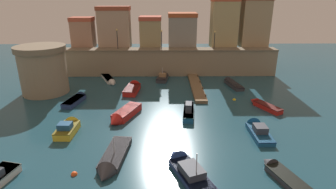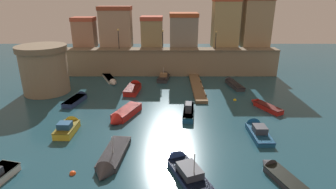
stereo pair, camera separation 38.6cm
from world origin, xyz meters
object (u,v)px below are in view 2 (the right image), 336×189
at_px(moored_boat_13, 256,129).
at_px(quay_lamp_1, 163,36).
at_px(moored_boat_7, 185,169).
at_px(mooring_buoy_1, 235,100).
at_px(moored_boat_3, 110,161).
at_px(quay_lamp_0, 118,36).
at_px(moored_boat_1, 278,173).
at_px(quay_lamp_2, 216,37).
at_px(moored_boat_10, 134,88).
at_px(moored_boat_12, 69,126).
at_px(moored_boat_4, 123,115).
at_px(moored_boat_9, 78,98).
at_px(moored_boat_2, 264,106).
at_px(mooring_buoy_0, 73,174).
at_px(moored_boat_8, 232,83).
at_px(fortress_tower, 44,69).
at_px(moored_boat_11, 164,77).
at_px(moored_boat_6, 110,79).
at_px(moored_boat_5, 189,109).

bearing_deg(moored_boat_13, quay_lamp_1, 24.32).
distance_m(moored_boat_7, mooring_buoy_1, 18.21).
distance_m(quay_lamp_1, moored_boat_3, 29.26).
bearing_deg(quay_lamp_0, quay_lamp_1, -0.00).
relative_size(moored_boat_1, moored_boat_7, 0.69).
height_order(quay_lamp_2, moored_boat_3, quay_lamp_2).
bearing_deg(moored_boat_13, moored_boat_10, 46.77).
height_order(moored_boat_1, moored_boat_12, moored_boat_12).
height_order(quay_lamp_1, moored_boat_13, quay_lamp_1).
distance_m(quay_lamp_1, moored_boat_13, 25.43).
height_order(moored_boat_4, moored_boat_9, moored_boat_4).
bearing_deg(moored_boat_2, moored_boat_12, 78.20).
bearing_deg(moored_boat_2, mooring_buoy_0, 97.58).
xyz_separation_m(moored_boat_2, moored_boat_10, (-17.52, 6.94, 0.08)).
relative_size(moored_boat_13, mooring_buoy_1, 12.81).
height_order(quay_lamp_0, moored_boat_4, quay_lamp_0).
distance_m(quay_lamp_0, moored_boat_2, 27.05).
bearing_deg(moored_boat_13, moored_boat_3, 111.81).
distance_m(moored_boat_8, mooring_buoy_0, 29.67).
bearing_deg(moored_boat_2, fortress_tower, 51.54).
xyz_separation_m(mooring_buoy_0, mooring_buoy_1, (17.04, 16.59, 0.00)).
bearing_deg(moored_boat_2, moored_boat_3, 98.75).
relative_size(moored_boat_4, mooring_buoy_0, 11.66).
bearing_deg(mooring_buoy_1, quay_lamp_1, 127.93).
relative_size(moored_boat_10, moored_boat_11, 1.17).
height_order(moored_boat_7, moored_boat_8, moored_boat_7).
xyz_separation_m(moored_boat_3, moored_boat_13, (14.40, 5.90, 0.07)).
xyz_separation_m(moored_boat_3, moored_boat_10, (-0.18, 19.39, 0.14)).
height_order(quay_lamp_0, mooring_buoy_0, quay_lamp_0).
bearing_deg(moored_boat_1, moored_boat_10, 15.59).
bearing_deg(moored_boat_6, moored_boat_7, -0.48).
height_order(moored_boat_9, moored_boat_13, moored_boat_13).
relative_size(moored_boat_2, moored_boat_10, 0.91).
bearing_deg(quay_lamp_1, moored_boat_1, -71.87).
distance_m(moored_boat_3, moored_boat_8, 26.89).
relative_size(moored_boat_12, mooring_buoy_1, 9.80).
bearing_deg(moored_boat_13, fortress_tower, 64.61).
relative_size(moored_boat_1, moored_boat_8, 0.81).
bearing_deg(fortress_tower, moored_boat_8, 6.94).
xyz_separation_m(moored_boat_6, moored_boat_9, (-2.64, -9.11, 0.05)).
relative_size(quay_lamp_0, moored_boat_13, 0.61).
distance_m(quay_lamp_1, mooring_buoy_1, 17.88).
xyz_separation_m(moored_boat_5, moored_boat_11, (-3.23, 14.24, -0.11)).
bearing_deg(moored_boat_1, mooring_buoy_1, -19.26).
xyz_separation_m(moored_boat_2, moored_boat_3, (-17.34, -12.45, -0.06)).
bearing_deg(moored_boat_6, quay_lamp_2, 78.57).
xyz_separation_m(quay_lamp_0, moored_boat_3, (3.61, -28.21, -6.70)).
height_order(fortress_tower, moored_boat_13, fortress_tower).
bearing_deg(mooring_buoy_0, moored_boat_7, 1.01).
xyz_separation_m(moored_boat_9, mooring_buoy_0, (4.57, -16.41, -0.34)).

